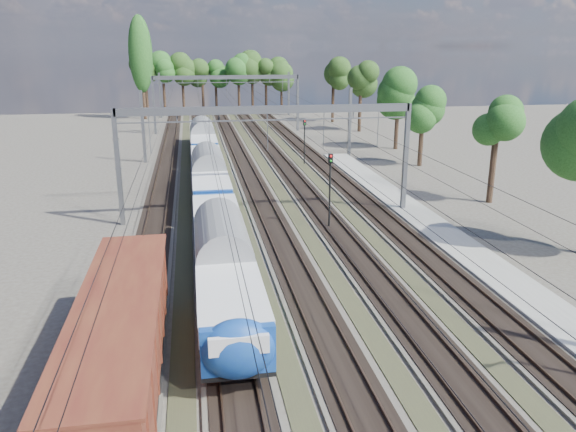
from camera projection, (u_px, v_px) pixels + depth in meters
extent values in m
cube|color=#47423A|center=(163.00, 179.00, 58.50)|extent=(3.00, 130.00, 0.15)
cube|color=black|center=(163.00, 179.00, 58.47)|extent=(2.50, 130.00, 0.06)
cube|color=#473326|center=(156.00, 178.00, 58.33)|extent=(0.08, 130.00, 0.14)
cube|color=#473326|center=(170.00, 177.00, 58.56)|extent=(0.08, 130.00, 0.14)
cube|color=#47423A|center=(207.00, 178.00, 59.23)|extent=(3.00, 130.00, 0.15)
cube|color=black|center=(207.00, 177.00, 59.20)|extent=(2.50, 130.00, 0.06)
cube|color=#473326|center=(200.00, 176.00, 59.06)|extent=(0.08, 130.00, 0.14)
cube|color=#473326|center=(214.00, 176.00, 59.29)|extent=(0.08, 130.00, 0.14)
cube|color=#47423A|center=(249.00, 176.00, 59.96)|extent=(3.00, 130.00, 0.15)
cube|color=black|center=(249.00, 175.00, 59.93)|extent=(2.50, 130.00, 0.06)
cube|color=#473326|center=(243.00, 175.00, 59.79)|extent=(0.08, 130.00, 0.14)
cube|color=#473326|center=(256.00, 174.00, 60.02)|extent=(0.08, 130.00, 0.14)
cube|color=#47423A|center=(291.00, 175.00, 60.69)|extent=(3.00, 130.00, 0.15)
cube|color=black|center=(291.00, 174.00, 60.66)|extent=(2.50, 130.00, 0.06)
cube|color=#473326|center=(284.00, 173.00, 60.52)|extent=(0.08, 130.00, 0.14)
cube|color=#473326|center=(297.00, 173.00, 60.75)|extent=(0.08, 130.00, 0.14)
cube|color=#47423A|center=(331.00, 173.00, 61.42)|extent=(3.00, 130.00, 0.15)
cube|color=black|center=(331.00, 172.00, 61.39)|extent=(2.50, 130.00, 0.06)
cube|color=#473326|center=(325.00, 172.00, 61.25)|extent=(0.08, 130.00, 0.14)
cube|color=#473326|center=(338.00, 171.00, 61.48)|extent=(0.08, 130.00, 0.14)
cube|color=#373323|center=(185.00, 179.00, 58.88)|extent=(1.10, 130.00, 0.05)
cube|color=#373323|center=(228.00, 177.00, 59.61)|extent=(1.10, 130.00, 0.05)
cube|color=#373323|center=(270.00, 176.00, 60.34)|extent=(1.10, 130.00, 0.05)
cube|color=#373323|center=(311.00, 174.00, 61.07)|extent=(1.10, 130.00, 0.05)
cube|color=gray|center=(462.00, 249.00, 38.31)|extent=(3.00, 70.00, 0.30)
cube|color=slate|center=(118.00, 168.00, 42.66)|extent=(0.35, 0.35, 9.00)
cube|color=slate|center=(406.00, 158.00, 46.39)|extent=(0.35, 0.35, 9.00)
cube|color=slate|center=(267.00, 110.00, 43.31)|extent=(23.00, 0.35, 0.60)
cube|color=slate|center=(154.00, 105.00, 87.93)|extent=(0.35, 0.35, 9.00)
cube|color=slate|center=(298.00, 103.00, 91.67)|extent=(0.35, 0.35, 9.00)
cube|color=slate|center=(226.00, 77.00, 88.58)|extent=(23.00, 0.35, 0.60)
cube|color=slate|center=(143.00, 127.00, 66.31)|extent=(0.35, 0.35, 8.50)
cube|color=slate|center=(160.00, 95.00, 108.76)|extent=(0.35, 0.35, 8.50)
cube|color=slate|center=(350.00, 122.00, 70.42)|extent=(0.35, 0.35, 8.50)
cube|color=slate|center=(289.00, 94.00, 112.86)|extent=(0.35, 0.35, 8.50)
cylinder|color=black|center=(160.00, 127.00, 56.92)|extent=(0.03, 130.00, 0.03)
cylinder|color=black|center=(159.00, 116.00, 56.61)|extent=(0.03, 130.00, 0.03)
cylinder|color=black|center=(205.00, 126.00, 57.66)|extent=(0.03, 130.00, 0.03)
cylinder|color=black|center=(204.00, 116.00, 57.34)|extent=(0.03, 130.00, 0.03)
cylinder|color=black|center=(248.00, 125.00, 58.39)|extent=(0.03, 130.00, 0.03)
cylinder|color=black|center=(248.00, 115.00, 58.07)|extent=(0.03, 130.00, 0.03)
cylinder|color=black|center=(291.00, 124.00, 59.12)|extent=(0.03, 130.00, 0.03)
cylinder|color=black|center=(291.00, 114.00, 58.80)|extent=(0.03, 130.00, 0.03)
cylinder|color=black|center=(332.00, 123.00, 59.85)|extent=(0.03, 130.00, 0.03)
cylinder|color=black|center=(332.00, 113.00, 59.53)|extent=(0.03, 130.00, 0.03)
cylinder|color=black|center=(147.00, 95.00, 118.19)|extent=(0.56, 0.56, 7.12)
sphere|color=#1D3613|center=(145.00, 67.00, 116.54)|extent=(4.43, 4.43, 4.43)
cylinder|color=black|center=(168.00, 95.00, 121.79)|extent=(0.56, 0.56, 6.42)
sphere|color=#1D3613|center=(167.00, 71.00, 120.30)|extent=(3.90, 3.90, 3.90)
cylinder|color=black|center=(186.00, 96.00, 120.57)|extent=(0.56, 0.56, 6.10)
sphere|color=#1D3613|center=(185.00, 73.00, 119.16)|extent=(3.87, 3.87, 3.87)
cylinder|color=black|center=(202.00, 97.00, 122.65)|extent=(0.56, 0.56, 5.55)
sphere|color=#1D3613|center=(201.00, 76.00, 121.36)|extent=(3.89, 3.89, 3.89)
cylinder|color=black|center=(222.00, 95.00, 122.59)|extent=(0.56, 0.56, 6.57)
sphere|color=#1D3613|center=(221.00, 70.00, 121.06)|extent=(5.09, 5.09, 5.09)
cylinder|color=black|center=(235.00, 94.00, 121.20)|extent=(0.56, 0.56, 6.81)
sphere|color=#1D3613|center=(234.00, 68.00, 119.62)|extent=(4.44, 4.44, 4.44)
cylinder|color=black|center=(249.00, 93.00, 122.48)|extent=(0.56, 0.56, 7.35)
sphere|color=#1D3613|center=(248.00, 65.00, 120.78)|extent=(4.95, 4.95, 4.95)
cylinder|color=black|center=(266.00, 93.00, 123.59)|extent=(0.56, 0.56, 6.92)
sphere|color=#1D3613|center=(266.00, 67.00, 121.99)|extent=(4.97, 4.97, 4.97)
cylinder|color=black|center=(282.00, 95.00, 125.27)|extent=(0.56, 0.56, 6.11)
sphere|color=#1D3613|center=(282.00, 72.00, 123.85)|extent=(4.62, 4.62, 4.62)
cylinder|color=black|center=(492.00, 166.00, 50.32)|extent=(0.56, 0.56, 6.26)
sphere|color=#1D3613|center=(498.00, 109.00, 48.87)|extent=(4.42, 4.42, 4.42)
cylinder|color=black|center=(426.00, 146.00, 62.88)|extent=(0.56, 0.56, 5.25)
sphere|color=#1D3613|center=(429.00, 109.00, 61.66)|extent=(3.34, 3.34, 3.34)
cylinder|color=black|center=(384.00, 125.00, 78.29)|extent=(0.56, 0.56, 5.67)
sphere|color=#1D3613|center=(385.00, 92.00, 76.98)|extent=(4.71, 4.71, 4.71)
cylinder|color=black|center=(355.00, 116.00, 88.79)|extent=(0.56, 0.56, 5.50)
sphere|color=#1D3613|center=(356.00, 88.00, 87.52)|extent=(4.41, 4.41, 4.41)
cylinder|color=black|center=(341.00, 107.00, 101.98)|extent=(0.56, 0.56, 5.74)
sphere|color=#1D3613|center=(342.00, 81.00, 100.64)|extent=(3.78, 3.78, 3.78)
cylinder|color=black|center=(142.00, 76.00, 105.29)|extent=(0.70, 0.70, 16.00)
ellipsoid|color=#1B4717|center=(141.00, 54.00, 104.13)|extent=(4.40, 4.40, 14.08)
cube|color=black|center=(233.00, 348.00, 24.88)|extent=(2.08, 3.13, 0.83)
cube|color=black|center=(217.00, 240.00, 38.64)|extent=(2.08, 3.13, 0.83)
cube|color=#10389B|center=(222.00, 257.00, 31.31)|extent=(2.92, 20.84, 1.98)
cube|color=silver|center=(222.00, 248.00, 31.16)|extent=(3.00, 20.00, 0.99)
cube|color=black|center=(249.00, 246.00, 31.40)|extent=(0.04, 17.71, 0.73)
cube|color=#FFF00D|center=(228.00, 300.00, 27.13)|extent=(3.02, 5.83, 0.73)
cylinder|color=gray|center=(222.00, 240.00, 31.02)|extent=(2.96, 20.84, 2.96)
cube|color=black|center=(213.00, 213.00, 45.10)|extent=(2.08, 3.13, 0.83)
cube|color=black|center=(207.00, 174.00, 58.86)|extent=(2.08, 3.13, 0.83)
cube|color=#10389B|center=(209.00, 174.00, 51.52)|extent=(2.92, 20.84, 1.98)
cube|color=silver|center=(208.00, 169.00, 51.37)|extent=(3.00, 20.00, 0.99)
cube|color=black|center=(225.00, 168.00, 51.62)|extent=(0.04, 17.71, 0.73)
cube|color=#FFF00D|center=(211.00, 192.00, 47.35)|extent=(3.02, 5.83, 0.73)
cylinder|color=gray|center=(208.00, 164.00, 51.24)|extent=(2.96, 20.84, 2.96)
cube|color=black|center=(205.00, 161.00, 65.32)|extent=(2.08, 3.13, 0.83)
cube|color=black|center=(202.00, 141.00, 79.07)|extent=(2.08, 3.13, 0.83)
cube|color=#10389B|center=(203.00, 138.00, 71.74)|extent=(2.92, 20.84, 1.98)
cube|color=silver|center=(202.00, 134.00, 71.59)|extent=(3.00, 20.00, 0.99)
cube|color=black|center=(214.00, 134.00, 71.84)|extent=(0.04, 17.71, 0.73)
cube|color=#FFF00D|center=(204.00, 148.00, 67.57)|extent=(3.02, 5.83, 0.73)
cylinder|color=gray|center=(202.00, 130.00, 71.46)|extent=(2.96, 20.84, 2.96)
ellipsoid|color=#10389B|center=(238.00, 349.00, 21.65)|extent=(2.96, 1.63, 2.52)
cube|color=black|center=(136.00, 319.00, 27.61)|extent=(2.18, 2.83, 0.76)
cube|color=black|center=(124.00, 369.00, 22.43)|extent=(2.94, 15.25, 0.22)
cube|color=#511A15|center=(121.00, 334.00, 21.99)|extent=(2.94, 15.25, 2.83)
cube|color=#511A15|center=(117.00, 300.00, 21.56)|extent=(3.16, 15.25, 0.13)
imported|color=black|center=(219.00, 118.00, 101.80)|extent=(0.54, 0.71, 1.75)
cylinder|color=black|center=(330.00, 196.00, 42.36)|extent=(0.14, 0.14, 5.07)
cube|color=black|center=(331.00, 159.00, 41.52)|extent=(0.39, 0.29, 0.71)
sphere|color=red|center=(331.00, 156.00, 41.34)|extent=(0.16, 0.16, 0.16)
sphere|color=#0C9919|center=(331.00, 161.00, 41.44)|extent=(0.16, 0.16, 0.16)
cylinder|color=black|center=(304.00, 145.00, 65.72)|extent=(0.13, 0.13, 4.59)
cube|color=black|center=(305.00, 123.00, 64.96)|extent=(0.36, 0.27, 0.64)
sphere|color=red|center=(305.00, 121.00, 64.80)|extent=(0.15, 0.15, 0.15)
sphere|color=#0C9919|center=(305.00, 124.00, 64.89)|extent=(0.15, 0.15, 0.15)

